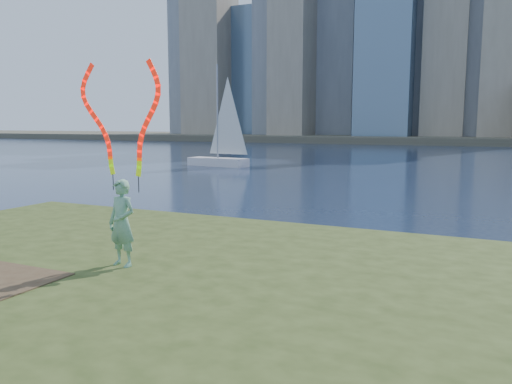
% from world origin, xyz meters
% --- Properties ---
extents(ground, '(320.00, 320.00, 0.00)m').
position_xyz_m(ground, '(0.00, 0.00, 0.00)').
color(ground, '#1A2741').
rests_on(ground, ground).
extents(grassy_knoll, '(20.00, 18.00, 0.80)m').
position_xyz_m(grassy_knoll, '(0.00, -2.30, 0.34)').
color(grassy_knoll, '#344217').
rests_on(grassy_knoll, ground).
extents(far_shore, '(320.00, 40.00, 1.20)m').
position_xyz_m(far_shore, '(0.00, 95.00, 0.60)').
color(far_shore, '#4F4A3A').
rests_on(far_shore, ground).
extents(woman_with_ribbons, '(2.02, 0.44, 3.97)m').
position_xyz_m(woman_with_ribbons, '(-0.19, -0.89, 2.22)').
color(woman_with_ribbons, '#217844').
rests_on(woman_with_ribbons, grassy_knoll).
extents(sailboat, '(5.40, 2.15, 8.10)m').
position_xyz_m(sailboat, '(-13.73, 27.26, 1.39)').
color(sailboat, silver).
rests_on(sailboat, ground).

